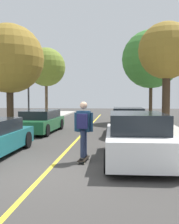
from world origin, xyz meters
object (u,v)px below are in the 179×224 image
at_px(street_tree_right_near, 151,59).
at_px(skateboard, 84,159).
at_px(street_tree_left_near, 46,67).
at_px(parked_car_left_near, 40,121).
at_px(streetlamp, 28,83).
at_px(parked_car_right_near, 128,120).
at_px(skateboarder, 83,126).
at_px(parked_car_right_nearest, 137,138).
at_px(street_tree_right_nearest, 167,52).
at_px(street_tree_left_nearest, 9,59).

xyz_separation_m(street_tree_right_near, skateboard, (-3.57, -13.12, -4.76)).
bearing_deg(street_tree_right_near, street_tree_left_near, 164.69).
bearing_deg(parked_car_left_near, streetlamp, 117.70).
xyz_separation_m(parked_car_right_near, skateboard, (-1.62, -7.04, -0.59)).
bearing_deg(skateboarder, skateboard, 84.96).
bearing_deg(parked_car_right_nearest, parked_car_left_near, 127.44).
height_order(parked_car_left_near, street_tree_right_nearest, street_tree_right_nearest).
bearing_deg(street_tree_left_near, skateboarder, -71.43).
bearing_deg(street_tree_left_nearest, skateboarder, -54.28).
bearing_deg(street_tree_left_nearest, streetlamp, 85.78).
bearing_deg(street_tree_left_nearest, parked_car_right_nearest, -45.49).
bearing_deg(street_tree_left_near, street_tree_right_nearest, -45.75).
distance_m(street_tree_left_near, street_tree_right_near, 9.13).
height_order(street_tree_left_near, street_tree_right_nearest, street_tree_left_near).
distance_m(parked_car_right_nearest, streetlamp, 11.99).
relative_size(parked_car_right_near, street_tree_left_nearest, 0.72).
relative_size(parked_car_right_near, streetlamp, 0.91).
relative_size(street_tree_left_near, streetlamp, 1.28).
bearing_deg(parked_car_right_near, street_tree_left_nearest, 178.29).
xyz_separation_m(parked_car_right_near, street_tree_right_nearest, (1.95, -0.54, 3.67)).
relative_size(parked_car_left_near, skateboard, 5.32).
bearing_deg(streetlamp, skateboard, -63.31).
bearing_deg(parked_car_right_nearest, street_tree_right_nearest, 72.57).
distance_m(street_tree_right_near, streetlamp, 9.35).
height_order(street_tree_left_near, skateboard, street_tree_left_near).
height_order(parked_car_left_near, street_tree_left_nearest, street_tree_left_nearest).
relative_size(parked_car_left_near, street_tree_right_nearest, 0.79).
xyz_separation_m(street_tree_left_nearest, streetlamp, (0.20, 2.76, -1.25)).
height_order(parked_car_right_near, skateboard, parked_car_right_near).
xyz_separation_m(parked_car_left_near, street_tree_right_near, (6.85, 6.46, 4.23)).
relative_size(street_tree_right_nearest, streetlamp, 1.20).
xyz_separation_m(parked_car_right_near, street_tree_left_nearest, (-6.85, 0.20, 3.51)).
distance_m(street_tree_left_nearest, street_tree_left_near, 8.30).
relative_size(street_tree_right_near, skateboarder, 3.99).
relative_size(parked_car_right_near, street_tree_right_nearest, 0.76).
distance_m(street_tree_right_near, skateboarder, 14.14).
height_order(parked_car_right_nearest, skateboard, parked_car_right_nearest).
height_order(parked_car_right_near, street_tree_right_nearest, street_tree_right_nearest).
xyz_separation_m(parked_car_left_near, parked_car_right_near, (4.90, 0.37, 0.06)).
relative_size(parked_car_right_nearest, street_tree_right_nearest, 0.78).
height_order(street_tree_right_nearest, skateboard, street_tree_right_nearest).
distance_m(parked_car_left_near, parked_car_right_nearest, 8.06).
relative_size(street_tree_left_near, skateboarder, 3.55).
xyz_separation_m(parked_car_left_near, street_tree_left_near, (-1.96, 8.87, 3.98)).
bearing_deg(skateboarder, streetlamp, 116.60).
distance_m(parked_car_right_near, street_tree_right_near, 7.63).
bearing_deg(parked_car_right_nearest, street_tree_left_near, 114.18).
xyz_separation_m(street_tree_left_nearest, street_tree_left_near, (0.00, 8.29, 0.41)).
bearing_deg(street_tree_left_near, street_tree_right_near, -15.31).
bearing_deg(parked_car_right_near, skateboarder, -102.92).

